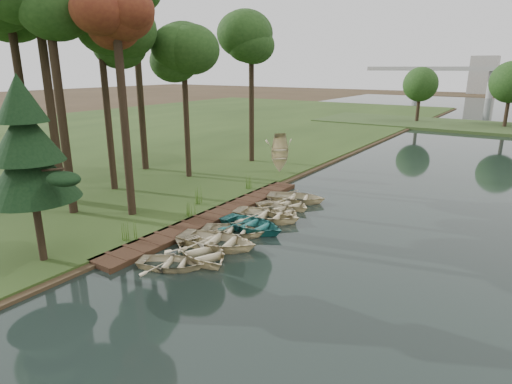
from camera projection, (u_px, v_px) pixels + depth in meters
The scene contains 26 objects.
ground at pixel (238, 223), 23.85m from camera, with size 300.00×300.00×0.00m, color #3D2F1D.
boardwalk at pixel (216, 216), 24.66m from camera, with size 1.60×16.00×0.30m, color #362114.
peninsula at pixel (495, 128), 59.53m from camera, with size 50.00×14.00×0.45m, color #32471F.
far_trees at pixel (475, 82), 59.56m from camera, with size 45.60×5.60×8.80m.
building_b at pixel (483, 75), 140.79m from camera, with size 8.00×8.00×12.00m, color #A5A5A0.
rowboat_0 at pixel (171, 261), 18.37m from camera, with size 2.13×2.98×0.62m, color beige.
rowboat_1 at pixel (201, 250), 19.33m from camera, with size 2.70×3.78×0.78m, color beige.
rowboat_2 at pixel (217, 239), 20.50m from camera, with size 2.86×4.00×0.83m, color beige.
rowboat_3 at pixel (234, 229), 21.95m from camera, with size 2.34×3.28×0.68m, color beige.
rowboat_4 at pixel (252, 223), 22.64m from camera, with size 2.70×3.77×0.78m, color teal.
rowboat_5 at pixel (267, 213), 24.09m from camera, with size 2.79×3.90×0.81m, color beige.
rowboat_6 at pixel (278, 209), 25.07m from camera, with size 2.47×3.46×0.72m, color beige.
rowboat_7 at pixel (288, 202), 26.43m from camera, with size 2.30×3.21×0.67m, color beige.
rowboat_8 at pixel (296, 196), 27.39m from camera, with size 2.66×3.73×0.77m, color beige.
stored_rowboat at pixel (279, 168), 34.20m from camera, with size 2.23×3.12×0.65m, color beige.
tree_0 at pixel (47, 1), 21.63m from camera, with size 5.06×5.06×13.57m.
tree_2 at pixel (116, 24), 21.65m from camera, with size 3.69×3.69×11.98m.
tree_3 at pixel (100, 36), 26.82m from camera, with size 4.83×4.83×12.14m.
tree_4 at pixel (184, 62), 30.62m from camera, with size 4.06×4.06×10.31m.
tree_6 at pixel (251, 45), 35.69m from camera, with size 4.75×4.75×11.96m.
tree_7 at pixel (9, 9), 24.36m from camera, with size 4.91×4.91×13.52m.
pine_tree at pixel (27, 151), 17.35m from camera, with size 3.80×3.80×7.88m.
reeds_0 at pixel (129, 230), 20.68m from camera, with size 0.60×0.60×1.04m, color #3F661E.
reeds_1 at pixel (190, 208), 24.16m from camera, with size 0.60×0.60×0.86m, color #3F661E.
reeds_2 at pixel (197, 195), 26.29m from camera, with size 0.60×0.60×1.05m, color #3F661E.
reeds_3 at pixel (248, 180), 29.51m from camera, with size 0.60×0.60×1.12m, color #3F661E.
Camera 1 is at (13.21, -18.12, 8.37)m, focal length 30.00 mm.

